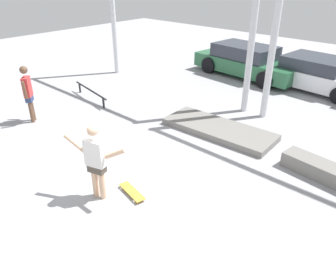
{
  "coord_description": "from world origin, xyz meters",
  "views": [
    {
      "loc": [
        4.46,
        -3.56,
        4.23
      ],
      "look_at": [
        -0.08,
        1.45,
        0.73
      ],
      "focal_mm": 35.0,
      "sensor_mm": 36.0,
      "label": 1
    }
  ],
  "objects_px": {
    "manual_pad": "(219,129)",
    "grind_rail": "(91,92)",
    "parked_car_green": "(247,61)",
    "parked_car_white": "(317,74)",
    "skateboard": "(132,192)",
    "bystander": "(28,91)",
    "skateboarder": "(96,159)"
  },
  "relations": [
    {
      "from": "manual_pad",
      "to": "grind_rail",
      "type": "bearing_deg",
      "value": -169.19
    },
    {
      "from": "skateboarder",
      "to": "skateboard",
      "type": "relative_size",
      "value": 2.07
    },
    {
      "from": "skateboard",
      "to": "grind_rail",
      "type": "relative_size",
      "value": 0.35
    },
    {
      "from": "skateboard",
      "to": "grind_rail",
      "type": "distance_m",
      "value": 5.74
    },
    {
      "from": "grind_rail",
      "to": "parked_car_green",
      "type": "xyz_separation_m",
      "value": [
        2.59,
        6.13,
        0.34
      ]
    },
    {
      "from": "grind_rail",
      "to": "parked_car_green",
      "type": "bearing_deg",
      "value": 67.12
    },
    {
      "from": "skateboarder",
      "to": "skateboard",
      "type": "bearing_deg",
      "value": 31.81
    },
    {
      "from": "grind_rail",
      "to": "bystander",
      "type": "relative_size",
      "value": 1.33
    },
    {
      "from": "manual_pad",
      "to": "bystander",
      "type": "height_order",
      "value": "bystander"
    },
    {
      "from": "parked_car_green",
      "to": "parked_car_white",
      "type": "relative_size",
      "value": 1.15
    },
    {
      "from": "skateboard",
      "to": "manual_pad",
      "type": "relative_size",
      "value": 0.25
    },
    {
      "from": "skateboard",
      "to": "parked_car_green",
      "type": "distance_m",
      "value": 9.17
    },
    {
      "from": "grind_rail",
      "to": "bystander",
      "type": "xyz_separation_m",
      "value": [
        0.16,
        -2.25,
        0.66
      ]
    },
    {
      "from": "manual_pad",
      "to": "grind_rail",
      "type": "height_order",
      "value": "grind_rail"
    },
    {
      "from": "grind_rail",
      "to": "parked_car_green",
      "type": "distance_m",
      "value": 6.66
    },
    {
      "from": "grind_rail",
      "to": "parked_car_white",
      "type": "height_order",
      "value": "parked_car_white"
    },
    {
      "from": "skateboarder",
      "to": "manual_pad",
      "type": "bearing_deg",
      "value": 71.14
    },
    {
      "from": "skateboarder",
      "to": "parked_car_white",
      "type": "xyz_separation_m",
      "value": [
        0.78,
        9.63,
        -0.31
      ]
    },
    {
      "from": "grind_rail",
      "to": "parked_car_white",
      "type": "relative_size",
      "value": 0.55
    },
    {
      "from": "manual_pad",
      "to": "parked_car_white",
      "type": "bearing_deg",
      "value": 83.4
    },
    {
      "from": "skateboarder",
      "to": "manual_pad",
      "type": "height_order",
      "value": "skateboarder"
    },
    {
      "from": "bystander",
      "to": "parked_car_white",
      "type": "bearing_deg",
      "value": -79.28
    },
    {
      "from": "skateboarder",
      "to": "parked_car_green",
      "type": "xyz_separation_m",
      "value": [
        -2.06,
        9.3,
        -0.26
      ]
    },
    {
      "from": "skateboarder",
      "to": "parked_car_green",
      "type": "distance_m",
      "value": 9.52
    },
    {
      "from": "grind_rail",
      "to": "parked_car_green",
      "type": "relative_size",
      "value": 0.48
    },
    {
      "from": "grind_rail",
      "to": "manual_pad",
      "type": "bearing_deg",
      "value": 10.81
    },
    {
      "from": "skateboarder",
      "to": "skateboard",
      "type": "height_order",
      "value": "skateboarder"
    },
    {
      "from": "parked_car_green",
      "to": "bystander",
      "type": "height_order",
      "value": "bystander"
    },
    {
      "from": "skateboarder",
      "to": "bystander",
      "type": "xyz_separation_m",
      "value": [
        -4.48,
        0.91,
        0.06
      ]
    },
    {
      "from": "grind_rail",
      "to": "bystander",
      "type": "bearing_deg",
      "value": -85.86
    },
    {
      "from": "manual_pad",
      "to": "grind_rail",
      "type": "xyz_separation_m",
      "value": [
        -4.78,
        -0.91,
        0.21
      ]
    },
    {
      "from": "skateboard",
      "to": "skateboarder",
      "type": "bearing_deg",
      "value": -119.32
    }
  ]
}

